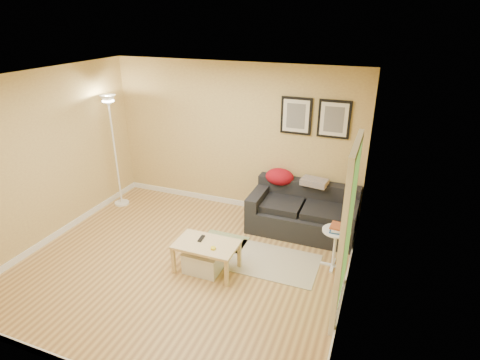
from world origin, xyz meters
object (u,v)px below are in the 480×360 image
Objects in this scene: book_stack at (337,228)px; floor_lamp at (115,155)px; coffee_table at (207,257)px; storage_bin at (203,261)px; sofa at (303,210)px; side_table at (334,249)px.

floor_lamp is at bearing 155.87° from book_stack.
coffee_table reaches higher than storage_bin.
sofa reaches higher than coffee_table.
book_stack is at bearing -51.88° from sofa.
coffee_table is at bearing -172.81° from book_stack.
coffee_table is 1.84m from book_stack.
book_stack is at bearing -7.78° from floor_lamp.
sofa is at bearing 4.66° from floor_lamp.
floor_lamp reaches higher than coffee_table.
coffee_table is at bearing -156.37° from side_table.
floor_lamp is at bearing 172.20° from side_table.
sofa is 1.90m from storage_bin.
side_table is at bearing -7.80° from floor_lamp.
coffee_table is at bearing -122.78° from sofa.
side_table is 0.34m from book_stack.
storage_bin is 2.06× the size of book_stack.
side_table is (1.67, 0.75, 0.14)m from storage_bin.
coffee_table is 0.42× the size of floor_lamp.
book_stack reaches higher than side_table.
sofa is 2.86× the size of side_table.
book_stack is (1.68, 0.75, 0.48)m from storage_bin.
sofa reaches higher than book_stack.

